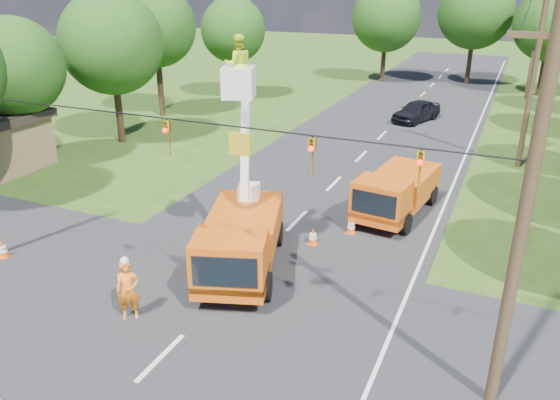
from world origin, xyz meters
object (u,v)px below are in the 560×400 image
at_px(traffic_cone_4, 3,249).
at_px(pole_right_far, 536,38).
at_px(distant_car, 416,111).
at_px(tree_left_c, 14,67).
at_px(pole_right_mid, 534,74).
at_px(bucket_truck, 240,226).
at_px(tree_far_c, 551,24).
at_px(tree_far_b, 476,11).
at_px(tree_left_e, 155,27).
at_px(tree_left_f, 233,30).
at_px(traffic_cone_6, 429,174).
at_px(traffic_cone_3, 351,226).
at_px(pole_right_near, 524,214).
at_px(traffic_cone_2, 313,236).
at_px(ground_worker, 128,290).
at_px(tree_far_a, 386,17).
at_px(tree_left_d, 111,43).
at_px(second_truck, 396,191).

relative_size(traffic_cone_4, pole_right_far, 0.07).
bearing_deg(distant_car, tree_left_c, -112.85).
bearing_deg(pole_right_mid, bucket_truck, -117.60).
bearing_deg(distant_car, tree_far_c, 80.05).
distance_m(traffic_cone_4, tree_far_b, 46.50).
xyz_separation_m(pole_right_far, tree_far_b, (-5.50, 5.00, 1.70)).
bearing_deg(tree_left_e, tree_left_f, 75.96).
bearing_deg(pole_right_far, pole_right_mid, -90.00).
xyz_separation_m(tree_left_f, tree_far_c, (24.30, 12.00, 0.38)).
distance_m(distant_car, tree_left_e, 19.87).
height_order(traffic_cone_6, tree_left_c, tree_left_c).
height_order(pole_right_far, tree_left_e, pole_right_far).
bearing_deg(tree_left_e, traffic_cone_4, -69.75).
bearing_deg(traffic_cone_3, tree_far_b, 89.21).
height_order(traffic_cone_4, pole_right_mid, pole_right_mid).
bearing_deg(pole_right_near, bucket_truck, 159.28).
relative_size(tree_left_e, tree_far_c, 1.03).
xyz_separation_m(traffic_cone_2, tree_left_c, (-17.89, 2.74, 5.08)).
xyz_separation_m(ground_worker, traffic_cone_6, (6.31, 16.37, -0.64)).
bearing_deg(tree_far_a, traffic_cone_4, -95.20).
xyz_separation_m(traffic_cone_2, tree_left_d, (-16.39, 8.74, 5.77)).
bearing_deg(traffic_cone_6, ground_worker, -111.08).
distance_m(second_truck, tree_left_c, 20.71).
relative_size(pole_right_near, pole_right_far, 1.00).
bearing_deg(traffic_cone_3, tree_left_d, 157.72).
distance_m(tree_left_d, tree_far_b, 34.99).
relative_size(tree_left_e, tree_far_a, 0.99).
xyz_separation_m(traffic_cone_2, pole_right_far, (7.11, 33.74, 4.75)).
height_order(bucket_truck, traffic_cone_4, bucket_truck).
xyz_separation_m(second_truck, traffic_cone_2, (-2.32, -4.15, -0.78)).
relative_size(ground_worker, tree_far_c, 0.22).
relative_size(tree_far_a, tree_far_b, 0.92).
bearing_deg(tree_left_c, tree_far_c, 51.77).
xyz_separation_m(traffic_cone_4, traffic_cone_6, (13.19, 15.14, 0.00)).
bearing_deg(traffic_cone_4, traffic_cone_6, 48.94).
xyz_separation_m(pole_right_far, tree_far_a, (-13.50, 3.00, 1.08)).
distance_m(traffic_cone_2, pole_right_mid, 16.18).
distance_m(traffic_cone_4, pole_right_mid, 26.54).
distance_m(traffic_cone_6, tree_far_a, 29.49).
bearing_deg(tree_left_d, traffic_cone_2, -28.06).
bearing_deg(tree_far_b, tree_far_c, -24.78).
bearing_deg(distant_car, bucket_truck, -73.16).
bearing_deg(tree_far_a, second_truck, -75.04).
xyz_separation_m(pole_right_far, tree_far_c, (1.00, 2.00, 0.96)).
bearing_deg(traffic_cone_3, pole_right_mid, 63.69).
bearing_deg(tree_left_f, tree_far_c, 26.28).
relative_size(second_truck, traffic_cone_2, 8.57).
bearing_deg(traffic_cone_3, ground_worker, -117.59).
xyz_separation_m(bucket_truck, pole_right_mid, (8.73, 16.70, 3.36)).
xyz_separation_m(traffic_cone_6, pole_right_mid, (4.18, 4.36, 4.75)).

